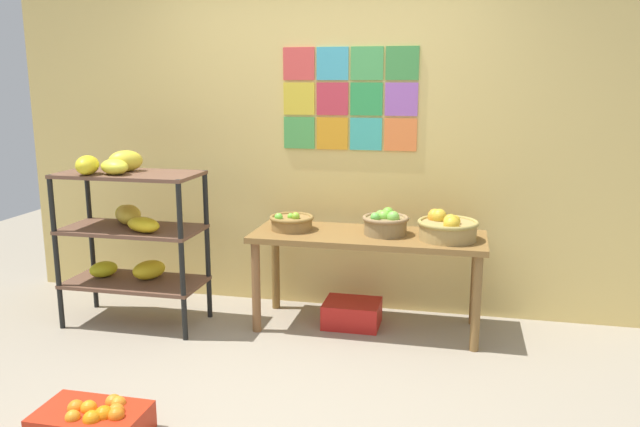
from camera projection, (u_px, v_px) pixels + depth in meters
ground at (263, 399)px, 3.44m from camera, size 9.07×9.07×0.00m
back_wall_with_art at (324, 122)px, 4.64m from camera, size 4.88×0.07×2.81m
banana_shelf_unit at (128, 222)px, 4.39m from camera, size 0.97×0.56×1.24m
display_table at (368, 246)px, 4.31m from camera, size 1.59×0.59×0.68m
fruit_basket_right at (386, 223)px, 4.27m from camera, size 0.32×0.32×0.18m
fruit_basket_back_right at (292, 222)px, 4.40m from camera, size 0.31×0.31×0.13m
fruit_basket_centre at (447, 227)px, 4.12m from camera, size 0.40×0.40×0.19m
produce_crate_under_table at (352, 313)px, 4.46m from camera, size 0.39×0.32×0.17m
orange_crate_foreground at (93, 422)px, 3.05m from camera, size 0.52×0.32×0.19m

